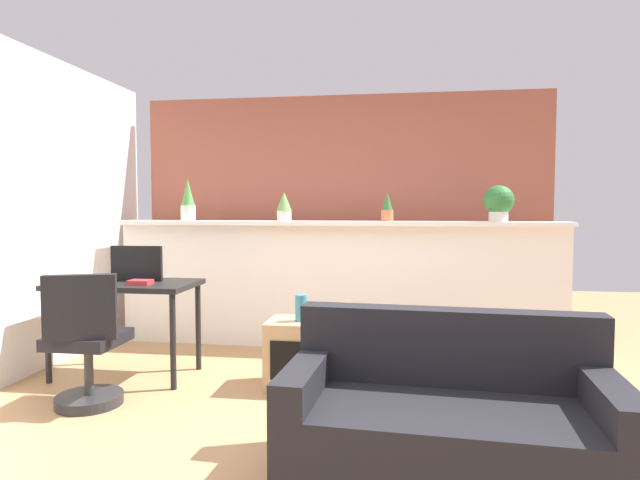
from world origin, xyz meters
TOP-DOWN VIEW (x-y plane):
  - ground_plane at (0.00, 0.00)m, footprint 12.00×12.00m
  - divider_wall at (0.00, 2.00)m, footprint 4.22×0.16m
  - plant_shelf at (0.00, 1.96)m, footprint 4.22×0.31m
  - brick_wall_behind at (0.00, 2.60)m, footprint 4.22×0.10m
  - potted_plant_0 at (-1.44, 1.95)m, footprint 0.14×0.14m
  - potted_plant_1 at (-0.48, 1.92)m, footprint 0.14×0.14m
  - potted_plant_2 at (0.48, 1.96)m, footprint 0.11×0.11m
  - potted_plant_3 at (1.47, 1.94)m, footprint 0.27×0.27m
  - desk at (-1.54, 0.88)m, footprint 1.10×0.60m
  - tv_monitor at (-1.48, 0.96)m, footprint 0.42×0.04m
  - office_chair at (-1.46, 0.20)m, footprint 0.50×0.51m
  - side_cube_shelf at (-0.17, 0.82)m, footprint 0.40×0.41m
  - vase_on_shelf at (-0.12, 0.80)m, footprint 0.09×0.09m
  - book_on_desk at (-1.35, 0.76)m, footprint 0.17×0.12m
  - couch at (0.83, -0.43)m, footprint 1.61×0.86m

SIDE VIEW (x-z plane):
  - ground_plane at x=0.00m, z-range 0.00..0.00m
  - side_cube_shelf at x=-0.17m, z-range 0.00..0.50m
  - couch at x=0.83m, z-range -0.12..0.68m
  - office_chair at x=-1.46m, z-range -0.07..0.84m
  - divider_wall at x=0.00m, z-range 0.00..1.17m
  - vase_on_shelf at x=-0.12m, z-range 0.50..0.70m
  - desk at x=-1.54m, z-range 0.29..1.04m
  - book_on_desk at x=-1.35m, z-range 0.75..0.79m
  - tv_monitor at x=-1.48m, z-range 0.75..1.03m
  - plant_shelf at x=0.00m, z-range 1.17..1.21m
  - brick_wall_behind at x=0.00m, z-range 0.00..2.50m
  - potted_plant_2 at x=0.48m, z-range 1.20..1.47m
  - potted_plant_1 at x=-0.48m, z-range 1.21..1.49m
  - potted_plant_3 at x=1.47m, z-range 1.22..1.55m
  - potted_plant_0 at x=-1.44m, z-range 1.20..1.60m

